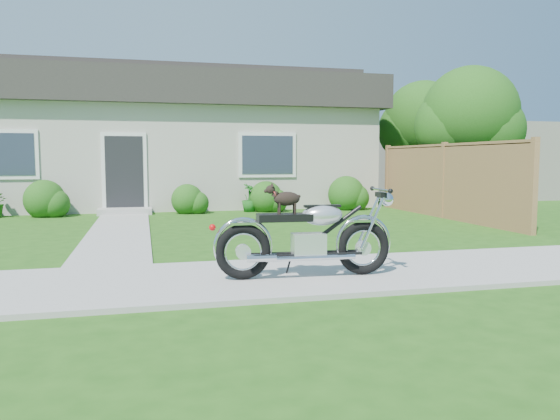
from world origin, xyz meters
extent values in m
plane|color=#235114|center=(0.00, 0.00, 0.00)|extent=(80.00, 80.00, 0.00)
cube|color=#9E9B93|center=(0.00, 0.00, 0.02)|extent=(24.00, 2.20, 0.04)
cube|color=#9E9B93|center=(-1.50, 5.00, 0.01)|extent=(1.20, 8.00, 0.03)
cube|color=#BAB4A8|center=(0.00, 12.00, 1.50)|extent=(12.00, 6.00, 3.00)
cube|color=#2D2B28|center=(0.00, 12.00, 3.50)|extent=(12.60, 6.60, 1.00)
cube|color=#2D2B28|center=(0.00, 12.00, 4.20)|extent=(12.60, 2.00, 0.60)
cube|color=black|center=(-1.50, 8.97, 1.05)|extent=(1.00, 0.06, 2.10)
cube|color=#9E9B93|center=(-1.50, 8.62, 0.08)|extent=(1.40, 0.70, 0.16)
cube|color=#2D3847|center=(-4.50, 8.97, 1.60)|extent=(1.70, 0.05, 1.30)
cube|color=#2D3847|center=(2.50, 8.97, 1.60)|extent=(1.70, 0.05, 1.30)
cube|color=#A17F48|center=(6.30, 5.75, 0.90)|extent=(0.08, 6.50, 1.80)
cube|color=#A17F48|center=(6.30, 9.00, 0.95)|extent=(0.12, 0.12, 1.90)
cube|color=#A17F48|center=(6.30, 5.75, 0.95)|extent=(0.12, 0.12, 1.90)
cube|color=#A17F48|center=(6.30, 2.50, 0.95)|extent=(0.12, 0.12, 1.90)
cube|color=#A17F48|center=(6.30, 5.75, 1.82)|extent=(0.08, 6.50, 0.08)
cylinder|color=#3D2B1C|center=(7.81, 7.02, 1.10)|extent=(0.28, 0.28, 2.19)
sphere|color=#235416|center=(7.81, 7.02, 2.72)|extent=(2.63, 2.63, 2.63)
sphere|color=#235416|center=(8.21, 6.72, 2.28)|extent=(1.93, 1.93, 1.93)
cylinder|color=#3D2B1C|center=(8.32, 10.56, 1.13)|extent=(0.28, 0.28, 2.25)
sphere|color=#235416|center=(8.32, 10.56, 2.79)|extent=(2.70, 2.70, 2.70)
sphere|color=#235416|center=(8.72, 10.26, 2.34)|extent=(1.98, 1.98, 1.98)
sphere|color=#235416|center=(2.35, 8.50, 0.40)|extent=(0.93, 0.93, 0.93)
sphere|color=#235416|center=(4.76, 8.50, 0.45)|extent=(1.07, 1.07, 1.07)
sphere|color=#235416|center=(-3.48, 8.50, 0.44)|extent=(1.03, 1.03, 1.03)
sphere|color=#235416|center=(0.15, 8.50, 0.37)|extent=(0.87, 0.87, 0.87)
imported|color=#195A18|center=(1.88, 8.55, 0.39)|extent=(0.61, 0.61, 0.79)
torus|color=black|center=(1.63, -0.26, 0.38)|extent=(0.67, 0.14, 0.67)
torus|color=black|center=(0.13, -0.19, 0.38)|extent=(0.67, 0.14, 0.67)
cube|color=silver|center=(0.93, -0.23, 0.42)|extent=(0.41, 0.26, 0.30)
ellipsoid|color=silver|center=(1.10, -0.24, 0.79)|extent=(0.52, 0.32, 0.26)
cube|color=black|center=(0.63, -0.21, 0.78)|extent=(0.66, 0.29, 0.09)
cube|color=silver|center=(1.63, -0.26, 0.72)|extent=(0.31, 0.16, 0.03)
cube|color=silver|center=(0.13, -0.19, 0.72)|extent=(0.31, 0.16, 0.03)
cylinder|color=silver|center=(1.85, -0.27, 1.09)|extent=(0.06, 0.60, 0.03)
sphere|color=silver|center=(1.93, -0.28, 0.98)|extent=(0.18, 0.18, 0.17)
cylinder|color=silver|center=(0.92, -0.36, 0.29)|extent=(1.10, 0.12, 0.06)
ellipsoid|color=black|center=(0.66, -0.21, 1.00)|extent=(0.33, 0.17, 0.17)
sphere|color=black|center=(0.46, -0.20, 1.11)|extent=(0.11, 0.11, 0.10)
cylinder|color=black|center=(0.57, -0.17, 0.89)|extent=(0.03, 0.03, 0.13)
cylinder|color=black|center=(0.56, -0.25, 0.89)|extent=(0.03, 0.03, 0.13)
cylinder|color=black|center=(0.76, -0.18, 0.89)|extent=(0.03, 0.03, 0.13)
cylinder|color=black|center=(0.75, -0.26, 0.89)|extent=(0.03, 0.03, 0.13)
torus|color=#D93A3A|center=(0.51, -0.21, 1.07)|extent=(0.05, 0.09, 0.09)
camera|label=1|loc=(-1.00, -6.50, 1.47)|focal=35.00mm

